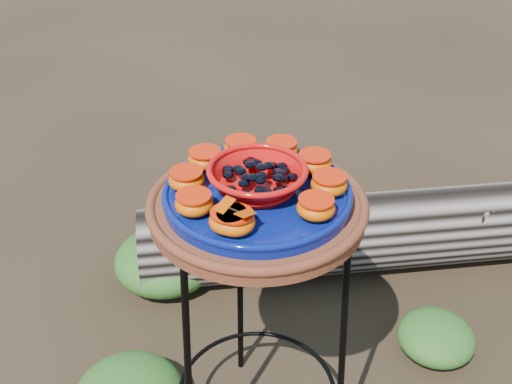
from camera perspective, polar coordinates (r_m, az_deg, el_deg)
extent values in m
cylinder|color=#471E0F|center=(1.34, 0.11, -1.46)|extent=(0.45, 0.45, 0.04)
cylinder|color=#070C45|center=(1.32, 0.12, -0.34)|extent=(0.39, 0.39, 0.03)
ellipsoid|color=#D74604|center=(1.19, -1.86, -2.70)|extent=(0.08, 0.08, 0.04)
ellipsoid|color=#D74604|center=(1.23, 5.35, -1.41)|extent=(0.08, 0.08, 0.04)
ellipsoid|color=#D74604|center=(1.30, 6.50, 0.67)|extent=(0.08, 0.08, 0.04)
ellipsoid|color=#D74604|center=(1.37, 5.23, 2.62)|extent=(0.08, 0.08, 0.04)
ellipsoid|color=#D74604|center=(1.42, 2.26, 3.80)|extent=(0.08, 0.08, 0.04)
ellipsoid|color=#D74604|center=(1.42, -1.36, 3.91)|extent=(0.08, 0.08, 0.04)
ellipsoid|color=#D74604|center=(1.39, -4.53, 2.93)|extent=(0.08, 0.08, 0.04)
ellipsoid|color=#D74604|center=(1.32, -6.20, 1.09)|extent=(0.08, 0.08, 0.04)
ellipsoid|color=#D74604|center=(1.24, -5.53, -1.04)|extent=(0.08, 0.08, 0.04)
ellipsoid|color=#D74604|center=(1.19, -2.43, -2.58)|extent=(0.08, 0.08, 0.04)
ellipsoid|color=#204E18|center=(2.05, 15.74, -12.22)|extent=(0.24, 0.24, 0.12)
ellipsoid|color=#204E18|center=(2.23, -8.07, -5.88)|extent=(0.35, 0.35, 0.17)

